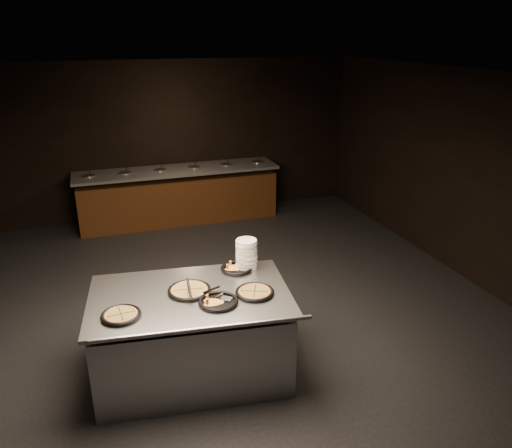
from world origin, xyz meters
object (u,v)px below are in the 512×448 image
object	(u,v)px
plate_stack	(246,254)
pan_cheese_whole	(189,290)
serving_counter	(192,337)
pan_veggie_whole	(121,315)

from	to	relation	value
plate_stack	pan_cheese_whole	world-z (taller)	plate_stack
serving_counter	plate_stack	distance (m)	1.04
serving_counter	plate_stack	world-z (taller)	plate_stack
serving_counter	plate_stack	size ratio (longest dim) A/B	6.49
pan_veggie_whole	plate_stack	bearing A→B (deg)	23.45
serving_counter	pan_cheese_whole	bearing A→B (deg)	90.35
pan_veggie_whole	pan_cheese_whole	distance (m)	0.73
pan_veggie_whole	pan_cheese_whole	bearing A→B (deg)	20.85
pan_cheese_whole	plate_stack	bearing A→B (deg)	25.87
plate_stack	pan_veggie_whole	bearing A→B (deg)	-156.55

